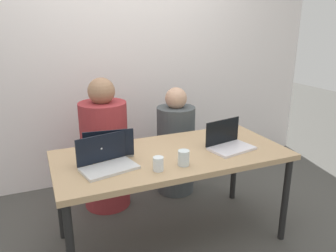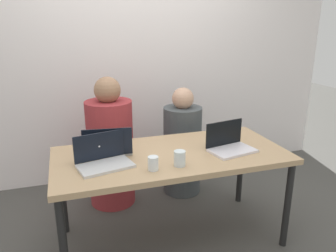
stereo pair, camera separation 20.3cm
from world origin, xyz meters
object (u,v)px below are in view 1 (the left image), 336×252
laptop_front_left (107,161)px  water_glass_center (184,159)px  person_on_right (176,146)px  laptop_front_right (228,142)px  water_glass_left (158,165)px  laptop_back_left (108,150)px  person_on_left (105,151)px

laptop_front_left → water_glass_center: bearing=-30.9°
person_on_right → laptop_front_right: size_ratio=2.92×
water_glass_center → water_glass_left: bearing=-176.3°
laptop_back_left → laptop_front_right: bearing=173.6°
laptop_front_right → water_glass_left: laptop_front_right is taller
laptop_front_left → water_glass_left: bearing=-42.6°
laptop_front_left → laptop_front_right: 0.91m
person_on_right → laptop_front_right: person_on_right is taller
laptop_back_left → water_glass_center: 0.55m
person_on_left → laptop_front_right: size_ratio=3.29×
person_on_left → water_glass_center: person_on_left is taller
person_on_left → laptop_back_left: (-0.09, -0.58, 0.24)m
person_on_right → water_glass_left: 1.12m
person_on_left → person_on_right: 0.69m
person_on_left → water_glass_center: 1.01m
laptop_back_left → laptop_front_right: laptop_back_left is taller
person_on_left → water_glass_left: 0.98m
person_on_left → laptop_back_left: 0.63m
person_on_right → laptop_back_left: person_on_right is taller
laptop_front_right → person_on_left: bearing=123.0°
water_glass_left → laptop_back_left: bearing=122.9°
laptop_front_right → water_glass_left: size_ratio=3.94×
water_glass_left → laptop_front_left: bearing=150.2°
person_on_right → water_glass_left: (-0.54, -0.94, 0.29)m
water_glass_center → laptop_back_left: bearing=139.9°
laptop_back_left → water_glass_left: size_ratio=4.00×
person_on_left → person_on_right: person_on_left is taller
laptop_front_left → person_on_left: bearing=66.5°
person_on_right → laptop_front_left: bearing=45.1°
person_on_right → laptop_front_left: size_ratio=2.74×
laptop_front_left → laptop_front_right: size_ratio=1.07×
water_glass_center → laptop_front_left: bearing=161.9°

